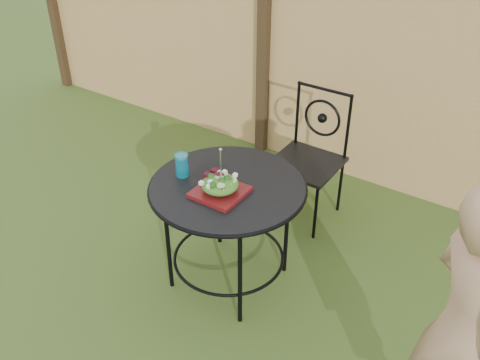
% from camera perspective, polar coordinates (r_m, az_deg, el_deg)
% --- Properties ---
extents(fence, '(8.00, 0.12, 1.90)m').
position_cam_1_polar(fence, '(4.06, 18.98, 10.01)').
color(fence, '#F1BE77').
rests_on(fence, ground).
extents(patio_table, '(0.92, 0.92, 0.72)m').
position_cam_1_polar(patio_table, '(3.15, -1.30, -2.62)').
color(patio_table, black).
rests_on(patio_table, ground).
extents(patio_chair, '(0.46, 0.46, 0.95)m').
position_cam_1_polar(patio_chair, '(3.84, 7.48, 2.82)').
color(patio_chair, black).
rests_on(patio_chair, ground).
extents(diner, '(0.62, 0.63, 1.45)m').
position_cam_1_polar(diner, '(2.43, 22.76, -14.95)').
color(diner, '#A67D5F').
rests_on(diner, ground).
extents(salad_plate, '(0.27, 0.27, 0.02)m').
position_cam_1_polar(salad_plate, '(3.00, -2.14, -1.28)').
color(salad_plate, '#3E0D08').
rests_on(salad_plate, patio_table).
extents(salad, '(0.21, 0.21, 0.08)m').
position_cam_1_polar(salad, '(2.97, -2.16, -0.46)').
color(salad, '#235614').
rests_on(salad, salad_plate).
extents(fork, '(0.01, 0.01, 0.18)m').
position_cam_1_polar(fork, '(2.89, -2.06, 1.62)').
color(fork, silver).
rests_on(fork, salad).
extents(drinking_glass, '(0.08, 0.08, 0.14)m').
position_cam_1_polar(drinking_glass, '(3.14, -6.22, 1.60)').
color(drinking_glass, '#0B6880').
rests_on(drinking_glass, patio_table).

